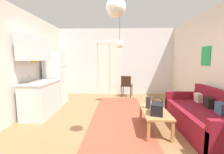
# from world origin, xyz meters

# --- Properties ---
(ground_plane) EXTENTS (5.26, 7.32, 0.10)m
(ground_plane) POSITION_xyz_m (0.00, 0.00, -0.05)
(ground_plane) COLOR #996D44
(wall_back) EXTENTS (4.86, 0.13, 2.72)m
(wall_back) POSITION_xyz_m (-0.01, 3.41, 1.35)
(wall_back) COLOR silver
(wall_back) RESTS_ON ground_plane
(area_rug) EXTENTS (1.36, 3.48, 0.01)m
(area_rug) POSITION_xyz_m (0.11, 0.89, 0.01)
(area_rug) COLOR #9E4733
(area_rug) RESTS_ON ground_plane
(couch) EXTENTS (0.90, 1.94, 0.85)m
(couch) POSITION_xyz_m (1.86, -0.00, 0.28)
(couch) COLOR maroon
(couch) RESTS_ON ground_plane
(coffee_table) EXTENTS (0.51, 0.99, 0.42)m
(coffee_table) POSITION_xyz_m (0.83, 0.05, 0.37)
(coffee_table) COLOR #B27F4C
(coffee_table) RESTS_ON ground_plane
(bamboo_vase) EXTENTS (0.10, 0.10, 0.47)m
(bamboo_vase) POSITION_xyz_m (0.72, 0.20, 0.55)
(bamboo_vase) COLOR #2D2D33
(bamboo_vase) RESTS_ON coffee_table
(handbag) EXTENTS (0.31, 0.38, 0.34)m
(handbag) POSITION_xyz_m (0.83, -0.14, 0.53)
(handbag) COLOR black
(handbag) RESTS_ON coffee_table
(refrigerator) EXTENTS (0.60, 0.64, 1.74)m
(refrigerator) POSITION_xyz_m (-1.97, 1.87, 0.87)
(refrigerator) COLOR white
(refrigerator) RESTS_ON ground_plane
(kitchen_counter) EXTENTS (0.62, 1.16, 2.06)m
(kitchen_counter) POSITION_xyz_m (-1.97, 0.83, 0.78)
(kitchen_counter) COLOR silver
(kitchen_counter) RESTS_ON ground_plane
(accent_chair) EXTENTS (0.51, 0.49, 0.84)m
(accent_chair) POSITION_xyz_m (0.42, 2.84, 0.48)
(accent_chair) COLOR black
(accent_chair) RESTS_ON ground_plane
(pendant_lamp_near) EXTENTS (0.28, 0.28, 0.66)m
(pendant_lamp_near) POSITION_xyz_m (0.04, -0.78, 2.20)
(pendant_lamp_near) COLOR black
(pendant_lamp_far) EXTENTS (0.24, 0.24, 0.92)m
(pendant_lamp_far) POSITION_xyz_m (0.12, 1.67, 1.92)
(pendant_lamp_far) COLOR black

